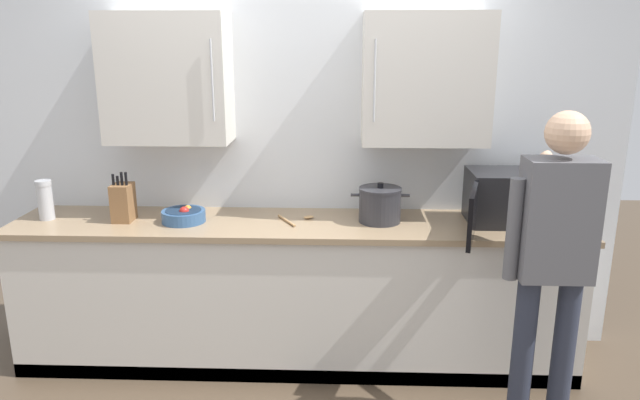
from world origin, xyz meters
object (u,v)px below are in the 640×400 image
fruit_bowl (184,215)px  wooden_spoon (298,219)px  microwave_oven (513,198)px  knife_block (123,202)px  thermos_flask (45,200)px  stock_pot (380,205)px  person_figure (553,250)px

fruit_bowl → wooden_spoon: (0.68, 0.05, -0.03)m
microwave_oven → knife_block: bearing=-179.0°
thermos_flask → wooden_spoon: (1.51, 0.04, -0.11)m
fruit_bowl → knife_block: 0.37m
stock_pot → wooden_spoon: 0.50m
stock_pot → wooden_spoon: size_ratio=1.51×
knife_block → person_figure: (2.31, -0.64, -0.04)m
microwave_oven → fruit_bowl: 1.95m
stock_pot → person_figure: size_ratio=0.21×
knife_block → person_figure: bearing=-15.5°
thermos_flask → stock_pot: bearing=0.8°
person_figure → thermos_flask: bearing=166.9°
microwave_oven → fruit_bowl: size_ratio=2.92×
fruit_bowl → thermos_flask: bearing=178.8°
wooden_spoon → person_figure: (1.28, -0.69, 0.07)m
microwave_oven → stock_pot: 0.78m
fruit_bowl → knife_block: size_ratio=0.85×
microwave_oven → stock_pot: microwave_oven is taller
person_figure → fruit_bowl: bearing=162.0°
stock_pot → knife_block: (-1.53, -0.04, 0.01)m
wooden_spoon → knife_block: 1.04m
stock_pot → person_figure: bearing=-40.8°
fruit_bowl → stock_pot: size_ratio=0.74×
fruit_bowl → knife_block: (-0.36, 0.01, 0.07)m
thermos_flask → stock_pot: thermos_flask is taller
microwave_oven → wooden_spoon: microwave_oven is taller
stock_pot → knife_block: size_ratio=1.15×
stock_pot → person_figure: (0.79, -0.68, -0.03)m
thermos_flask → stock_pot: size_ratio=0.69×
wooden_spoon → knife_block: size_ratio=0.76×
stock_pot → knife_block: knife_block is taller
wooden_spoon → fruit_bowl: bearing=-175.5°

